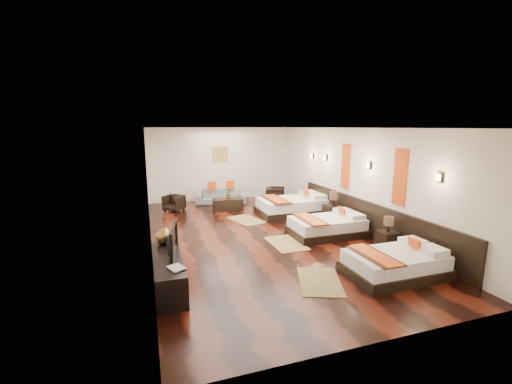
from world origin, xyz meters
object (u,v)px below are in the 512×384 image
object	(u,v)px
bed_mid	(328,226)
armchair_left	(174,203)
tv	(169,240)
sofa	(221,196)
book	(170,270)
figurine	(164,234)
nightstand_a	(387,239)
tv_console	(168,273)
armchair_right	(275,195)
coffee_table	(228,204)
table_plant	(228,194)
nightstand_b	(333,212)
bed_far	(293,206)
bed_near	(396,263)

from	to	relation	value
bed_mid	armchair_left	distance (m)	5.36
tv	sofa	size ratio (longest dim) A/B	0.47
tv	book	xyz separation A→B (m)	(-0.05, -0.78, -0.24)
figurine	armchair_left	bearing A→B (deg)	83.28
tv	armchair_left	world-z (taller)	tv
nightstand_a	tv_console	world-z (taller)	nightstand_a
armchair_right	coffee_table	distance (m)	1.94
bed_mid	table_plant	bearing A→B (deg)	116.86
nightstand_b	armchair_left	bearing A→B (deg)	145.83
sofa	armchair_left	world-z (taller)	armchair_left
figurine	bed_far	bearing A→B (deg)	36.23
nightstand_b	coffee_table	bearing A→B (deg)	135.91
bed_near	bed_far	distance (m)	4.78
bed_near	tv_console	xyz separation A→B (m)	(-4.19, 0.88, 0.03)
bed_near	armchair_right	bearing A→B (deg)	89.53
bed_far	tv	distance (m)	5.56
tv_console	armchair_left	world-z (taller)	tv_console
bed_mid	figurine	xyz separation A→B (m)	(-4.19, -0.86, 0.49)
book	table_plant	xyz separation A→B (m)	(2.38, 5.80, -0.03)
bed_near	sofa	bearing A→B (deg)	104.60
nightstand_a	tv	world-z (taller)	tv
table_plant	coffee_table	bearing A→B (deg)	-121.37
bed_mid	tv_console	distance (m)	4.52
nightstand_b	tv_console	xyz separation A→B (m)	(-4.94, -2.66, -0.06)
tv_console	armchair_right	distance (m)	6.98
armchair_left	tv	bearing A→B (deg)	-55.59
bed_mid	armchair_left	size ratio (longest dim) A/B	3.17
book	armchair_left	world-z (taller)	book
bed_far	coffee_table	distance (m)	2.26
bed_near	table_plant	world-z (taller)	bed_near
bed_mid	bed_far	distance (m)	2.22
bed_far	book	bearing A→B (deg)	-133.37
tv	figurine	bearing A→B (deg)	16.00
nightstand_a	sofa	xyz separation A→B (m)	(-2.60, 5.95, -0.01)
tv	sofa	world-z (taller)	tv
bed_near	armchair_left	bearing A→B (deg)	119.13
figurine	table_plant	size ratio (longest dim) A/B	1.41
armchair_left	table_plant	bearing A→B (deg)	28.10
bed_far	tv	bearing A→B (deg)	-138.53
nightstand_a	coffee_table	xyz separation A→B (m)	(-2.60, 4.90, -0.08)
nightstand_a	figurine	xyz separation A→B (m)	(-4.95, 0.55, 0.46)
coffee_table	bed_far	bearing A→B (deg)	-34.64
nightstand_b	table_plant	world-z (taller)	nightstand_b
tv_console	armchair_right	size ratio (longest dim) A/B	2.61
bed_far	armchair_left	size ratio (longest dim) A/B	3.64
nightstand_b	figurine	bearing A→B (deg)	-159.64
table_plant	armchair_left	bearing A→B (deg)	168.22
bed_far	nightstand_a	xyz separation A→B (m)	(0.75, -3.62, -0.00)
bed_far	book	world-z (taller)	bed_far
nightstand_a	tv	bearing A→B (deg)	-179.49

